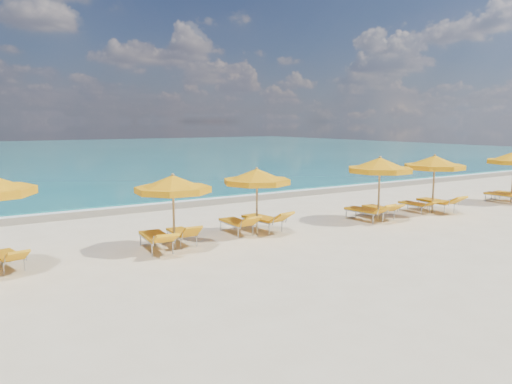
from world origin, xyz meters
TOP-DOWN VIEW (x-y plane):
  - ground_plane at (0.00, 0.00)m, footprint 120.00×120.00m
  - ocean at (0.00, 48.00)m, footprint 120.00×80.00m
  - wet_sand_band at (0.00, 7.40)m, footprint 120.00×2.60m
  - foam_line at (0.00, 8.20)m, footprint 120.00×1.20m
  - whitecap_near at (-6.00, 17.00)m, footprint 14.00×0.36m
  - whitecap_far at (8.00, 24.00)m, footprint 18.00×0.30m
  - umbrella_3 at (-3.80, -0.08)m, footprint 2.73×2.73m
  - umbrella_4 at (-0.76, 0.25)m, footprint 2.19×2.19m
  - umbrella_5 at (4.28, -0.23)m, footprint 3.01×3.01m
  - umbrella_6 at (7.28, -0.29)m, footprint 2.90×2.90m
  - lounger_2_right at (-8.07, 0.43)m, footprint 0.81×1.71m
  - lounger_3_left at (-4.27, 0.09)m, footprint 0.84×2.07m
  - lounger_3_right at (-3.31, 0.47)m, footprint 0.62×1.68m
  - lounger_4_left at (-1.22, 0.75)m, footprint 0.64×1.86m
  - lounger_4_right at (-0.21, 0.69)m, footprint 0.94×2.07m
  - lounger_5_left at (3.88, 0.03)m, footprint 0.85×2.00m
  - lounger_5_right at (4.81, 0.22)m, footprint 0.73×1.84m
  - lounger_6_left at (6.89, 0.23)m, footprint 0.58×1.73m
  - lounger_6_right at (7.82, -0.10)m, footprint 0.72×2.06m
  - lounger_7_left at (12.10, -0.33)m, footprint 0.76×1.86m
  - lounger_7_right at (13.00, -0.21)m, footprint 0.87×1.87m

SIDE VIEW (x-z plane):
  - ground_plane at x=0.00m, z-range 0.00..0.00m
  - ocean at x=0.00m, z-range -0.15..0.15m
  - wet_sand_band at x=0.00m, z-range -0.01..0.01m
  - foam_line at x=0.00m, z-range -0.01..0.01m
  - whitecap_near at x=-6.00m, z-range -0.03..0.03m
  - whitecap_far at x=8.00m, z-range -0.03..0.03m
  - lounger_2_right at x=-8.07m, z-range -0.13..0.53m
  - lounger_6_left at x=6.89m, z-range -0.11..0.51m
  - lounger_3_right at x=-3.31m, z-range -0.16..0.57m
  - lounger_5_right at x=4.81m, z-range -0.13..0.55m
  - lounger_7_right at x=13.00m, z-range -0.14..0.56m
  - lounger_4_left at x=-1.22m, z-range -0.16..0.60m
  - lounger_7_left at x=12.10m, z-range -0.20..0.65m
  - lounger_5_left at x=3.88m, z-range -0.16..0.62m
  - lounger_3_left at x=-4.27m, z-range -0.14..0.61m
  - lounger_4_right at x=-0.21m, z-range -0.16..0.64m
  - lounger_6_right at x=7.82m, z-range -0.15..0.64m
  - umbrella_3 at x=-3.80m, z-range 0.78..3.00m
  - umbrella_4 at x=-0.76m, z-range 0.78..3.00m
  - umbrella_6 at x=7.28m, z-range 0.84..3.22m
  - umbrella_5 at x=4.28m, z-range 0.85..3.27m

